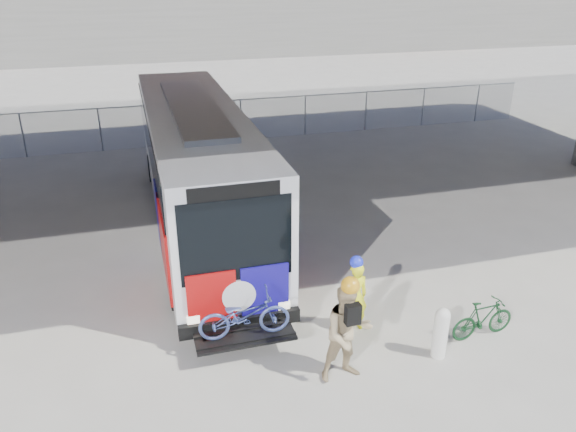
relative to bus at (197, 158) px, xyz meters
name	(u,v)px	position (x,y,z in m)	size (l,w,h in m)	color
ground	(297,270)	(2.00, -3.52, -2.11)	(160.00, 160.00, 0.00)	#9E9991
bus	(197,158)	(0.00, 0.00, 0.00)	(2.67, 12.90, 3.69)	silver
chainlink_fence	(218,110)	(2.00, 8.48, -0.68)	(30.00, 0.06, 30.00)	gray
bollard	(441,331)	(3.75, -7.65, -1.51)	(0.29, 0.29, 1.12)	silver
cyclist_hivis	(355,295)	(2.44, -6.32, -1.25)	(0.61, 0.41, 1.78)	#FAFF1A
cyclist_tan	(348,332)	(1.72, -7.73, -1.07)	(1.01, 0.80, 2.20)	tan
bike_parked	(483,319)	(4.95, -7.33, -1.66)	(0.42, 1.48, 0.89)	#12391C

